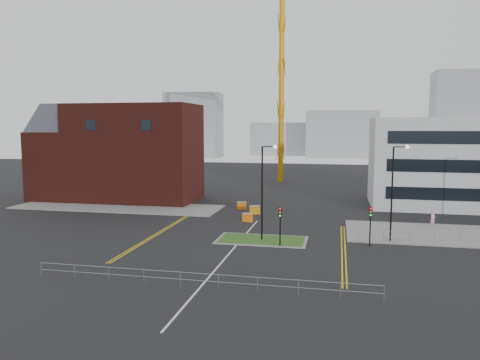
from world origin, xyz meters
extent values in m
plane|color=black|center=(0.00, 0.00, 0.00)|extent=(200.00, 200.00, 0.00)
cube|color=slate|center=(-20.00, 22.00, 0.06)|extent=(28.00, 8.00, 0.12)
cube|color=slate|center=(22.00, 14.00, 0.06)|extent=(24.00, 10.00, 0.12)
cube|color=slate|center=(2.00, 8.00, 0.04)|extent=(8.60, 4.60, 0.08)
cube|color=#224C19|center=(2.00, 8.00, 0.06)|extent=(8.00, 4.00, 0.12)
cube|color=#491712|center=(-20.00, 28.00, 7.00)|extent=(18.00, 10.00, 14.00)
cube|color=black|center=(-24.00, 22.98, 11.00)|extent=(1.40, 0.10, 1.40)
cube|color=black|center=(-16.00, 22.98, 11.00)|extent=(1.40, 0.10, 1.40)
cube|color=#491712|center=(-32.00, 28.00, 5.00)|extent=(6.00, 10.00, 10.00)
cube|color=#2D3038|center=(-32.00, 28.00, 10.00)|extent=(6.40, 8.49, 8.49)
cube|color=silver|center=(26.00, 32.00, 6.00)|extent=(25.00, 12.00, 12.00)
cube|color=black|center=(26.00, 25.98, 2.50)|extent=(22.00, 0.10, 1.60)
cylinder|color=orange|center=(-2.00, 55.00, 18.93)|extent=(1.00, 1.00, 37.87)
cylinder|color=black|center=(2.00, 8.00, 4.50)|extent=(0.16, 0.16, 9.00)
cylinder|color=black|center=(2.60, 8.00, 9.00)|extent=(1.20, 0.10, 0.10)
sphere|color=silver|center=(3.20, 8.00, 9.00)|extent=(0.36, 0.36, 0.36)
cylinder|color=black|center=(14.00, 10.00, 4.50)|extent=(0.16, 0.16, 9.00)
cylinder|color=black|center=(14.60, 10.00, 9.00)|extent=(1.20, 0.10, 0.10)
sphere|color=silver|center=(15.20, 10.00, 9.00)|extent=(0.36, 0.36, 0.36)
cylinder|color=black|center=(4.00, 6.00, 1.50)|extent=(0.12, 0.12, 3.00)
cube|color=black|center=(4.00, 6.00, 3.20)|extent=(0.28, 0.22, 0.90)
sphere|color=red|center=(4.00, 5.87, 3.50)|extent=(0.18, 0.18, 0.18)
sphere|color=orange|center=(4.00, 5.87, 3.20)|extent=(0.18, 0.18, 0.18)
sphere|color=#0CCC33|center=(4.00, 5.87, 2.90)|extent=(0.18, 0.18, 0.18)
cylinder|color=black|center=(12.00, 8.00, 1.50)|extent=(0.12, 0.12, 3.00)
cube|color=black|center=(12.00, 8.00, 3.20)|extent=(0.28, 0.22, 0.90)
sphere|color=red|center=(12.00, 7.87, 3.50)|extent=(0.18, 0.18, 0.18)
sphere|color=orange|center=(12.00, 7.87, 3.20)|extent=(0.18, 0.18, 0.18)
sphere|color=#0CCC33|center=(12.00, 7.87, 2.90)|extent=(0.18, 0.18, 0.18)
cylinder|color=gray|center=(0.00, -6.00, 1.05)|extent=(24.00, 0.04, 0.04)
cylinder|color=gray|center=(0.00, -6.00, 0.55)|extent=(24.00, 0.04, 0.04)
cylinder|color=gray|center=(-12.00, -6.00, 0.55)|extent=(0.05, 0.05, 1.10)
cylinder|color=gray|center=(12.00, -6.00, 0.55)|extent=(0.05, 0.05, 1.10)
cylinder|color=gray|center=(-11.00, 18.00, 1.05)|extent=(6.00, 0.04, 0.04)
cylinder|color=gray|center=(-11.00, 18.00, 0.55)|extent=(6.00, 0.04, 0.04)
cylinder|color=gray|center=(-14.00, 18.00, 0.55)|extent=(0.05, 0.05, 1.10)
cylinder|color=gray|center=(-8.00, 18.00, 0.55)|extent=(0.05, 0.05, 1.10)
cylinder|color=gray|center=(20.50, 11.50, 1.05)|extent=(19.01, 5.04, 0.04)
cylinder|color=gray|center=(20.50, 11.50, 0.55)|extent=(19.01, 5.04, 0.04)
cylinder|color=gray|center=(11.00, 9.00, 0.55)|extent=(0.05, 0.05, 1.10)
cube|color=silver|center=(0.00, 2.00, 0.01)|extent=(0.15, 30.00, 0.01)
cube|color=gold|center=(-9.00, 10.00, 0.01)|extent=(0.12, 24.00, 0.01)
cube|color=gold|center=(-8.70, 10.00, 0.01)|extent=(0.12, 24.00, 0.01)
cube|color=gold|center=(9.50, 6.00, 0.01)|extent=(0.12, 20.00, 0.01)
cube|color=gold|center=(9.80, 6.00, 0.01)|extent=(0.12, 20.00, 0.01)
cube|color=gray|center=(-40.00, 120.00, 11.00)|extent=(18.00, 12.00, 22.00)
cube|color=gray|center=(10.00, 130.00, 8.00)|extent=(24.00, 12.00, 16.00)
cube|color=gray|center=(45.00, 125.00, 14.00)|extent=(14.00, 12.00, 28.00)
cube|color=gray|center=(-8.00, 140.00, 6.00)|extent=(30.00, 12.00, 12.00)
imported|color=#F8A0C2|center=(19.17, 17.59, 0.91)|extent=(0.79, 0.76, 1.82)
cube|color=#C97B0B|center=(-1.00, 20.90, 0.54)|extent=(1.36, 0.92, 1.08)
cube|color=silver|center=(-1.00, 20.90, 1.02)|extent=(1.36, 0.92, 0.13)
cube|color=#D3600B|center=(-3.30, 24.00, 0.50)|extent=(1.26, 0.80, 0.99)
cube|color=silver|center=(-3.30, 24.00, 0.94)|extent=(1.26, 0.80, 0.12)
cube|color=orange|center=(-1.00, 16.32, 0.49)|extent=(1.23, 0.59, 0.98)
cube|color=silver|center=(-1.00, 16.32, 0.94)|extent=(1.23, 0.59, 0.12)
camera|label=1|loc=(9.01, -35.34, 10.97)|focal=35.00mm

